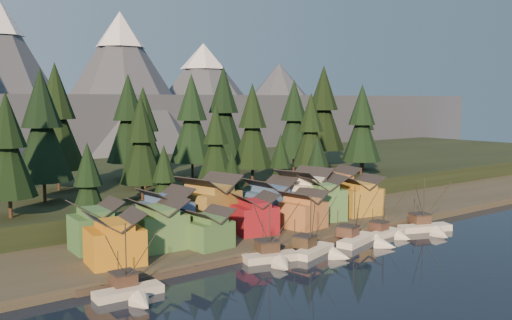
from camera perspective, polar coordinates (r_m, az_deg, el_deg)
ground at (r=96.44m, az=9.15°, el=-10.91°), size 500.00×500.00×0.00m
shore_strip at (r=126.12m, az=-4.25°, el=-6.42°), size 400.00×50.00×1.50m
hillside at (r=169.10m, az=-13.59°, el=-2.58°), size 420.00×100.00×6.00m
dock at (r=107.83m, az=2.70°, el=-8.72°), size 80.00×4.00×1.00m
boat_0 at (r=84.24m, az=-12.38°, el=-11.94°), size 10.31×11.14×11.68m
boat_2 at (r=99.30m, az=1.78°, el=-8.85°), size 10.62×11.23×12.54m
boat_3 at (r=104.26m, az=6.33°, el=-8.20°), size 10.88×11.43×12.36m
boat_4 at (r=113.28m, az=10.69°, el=-7.16°), size 11.80×12.28×12.42m
boat_5 at (r=120.44m, az=13.18°, el=-6.49°), size 8.59×9.20×10.75m
boat_6 at (r=126.60m, az=16.88°, el=-5.88°), size 12.09×12.56×12.80m
house_front_0 at (r=95.48m, az=-13.96°, el=-7.47°), size 9.55×9.15×8.52m
house_front_1 at (r=103.55m, az=-9.75°, el=-6.16°), size 8.99×8.66×9.03m
house_front_2 at (r=103.38m, az=-4.78°, el=-6.71°), size 7.77×7.82×7.02m
house_front_3 at (r=113.45m, az=-0.13°, el=-5.28°), size 9.19×8.91×7.96m
house_front_4 at (r=118.93m, az=4.74°, el=-4.83°), size 8.47×8.99×7.70m
house_front_5 at (r=126.63m, az=6.45°, el=-3.67°), size 11.17×10.56×9.82m
house_front_6 at (r=134.11m, az=10.23°, el=-3.38°), size 10.39×10.00×8.94m
house_back_0 at (r=104.66m, az=-15.74°, el=-6.22°), size 8.54×8.23×8.86m
house_back_1 at (r=111.33m, az=-9.03°, el=-5.14°), size 8.97×9.07×9.56m
house_back_2 at (r=116.91m, az=-4.68°, el=-4.13°), size 12.33×11.68×11.12m
house_back_3 at (r=124.26m, az=1.38°, el=-3.90°), size 9.63×8.64×9.49m
house_back_4 at (r=129.26m, az=4.81°, el=-3.18°), size 11.87×11.56×10.96m
house_back_5 at (r=140.09m, az=7.93°, el=-2.68°), size 10.61×10.70×10.13m
tree_hill_2 at (r=114.76m, az=-23.58°, el=0.99°), size 10.11×10.11×23.55m
tree_hill_3 at (r=128.77m, az=-20.60°, el=2.88°), size 12.33×12.33×28.72m
tree_hill_4 at (r=145.42m, az=-19.33°, el=3.72°), size 13.26×13.26×30.88m
tree_hill_5 at (r=126.24m, az=-11.37°, el=1.67°), size 9.86×9.86×22.98m
tree_hill_6 at (r=143.11m, az=-11.16°, el=2.68°), size 10.83×10.83×25.22m
tree_hill_7 at (r=133.52m, az=-4.03°, el=1.51°), size 8.95×8.95×20.84m
tree_hill_8 at (r=157.79m, az=-6.43°, el=3.83°), size 12.47×12.47×29.04m
tree_hill_9 at (r=148.25m, az=-0.36°, el=3.12°), size 11.26×11.26×26.23m
tree_hill_10 at (r=173.10m, az=-3.26°, el=4.59°), size 13.72×13.72×31.97m
tree_hill_11 at (r=154.79m, az=5.49°, el=2.73°), size 10.22×10.22×23.80m
tree_hill_12 at (r=171.89m, az=3.82°, el=3.83°), size 11.98×11.98×27.91m
tree_hill_13 at (r=166.14m, az=10.53°, el=3.36°), size 11.29×11.29×26.30m
tree_hill_14 at (r=188.43m, az=6.75°, el=4.85°), size 14.15×14.15×32.96m
tree_hill_15 at (r=160.05m, az=-12.60°, el=3.75°), size 12.46×12.46×29.03m
tree_hill_17 at (r=181.84m, az=10.71°, el=2.89°), size 9.55×9.55×22.25m
tree_shore_0 at (r=111.54m, az=-16.42°, el=-2.60°), size 8.00×8.00×18.64m
tree_shore_1 at (r=118.23m, az=-9.16°, el=-2.28°), size 7.46×7.46×17.39m
tree_shore_2 at (r=127.22m, az=-2.39°, el=-2.10°), size 6.61×6.61×15.40m
tree_shore_3 at (r=135.46m, az=2.45°, el=-0.89°), size 7.91×7.91×18.43m
tree_shore_4 at (r=143.48m, az=6.13°, el=-0.79°), size 7.41×7.41×17.25m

